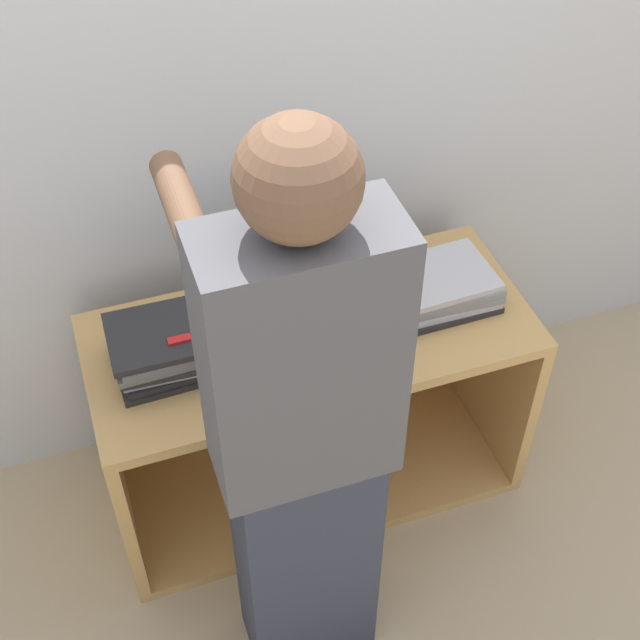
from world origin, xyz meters
The scene contains 8 objects.
ground_plane centered at (0.00, 0.00, 0.00)m, with size 12.00×12.00×0.00m, color tan.
wall_back centered at (0.00, 0.67, 1.20)m, with size 8.00×0.05×2.40m.
cart centered at (0.00, 0.35, 0.34)m, with size 1.27×0.56×0.69m.
laptop_open centered at (0.00, 0.33, 0.74)m, with size 0.34×0.28×0.24m.
laptop_stack_left centered at (-0.37, 0.28, 0.76)m, with size 0.37×0.25×0.14m.
laptop_stack_right centered at (0.38, 0.28, 0.74)m, with size 0.36×0.25×0.10m.
person centered at (-0.19, -0.23, 0.87)m, with size 0.40×0.53×1.72m.
inventory_tag centered at (-0.37, 0.22, 0.83)m, with size 0.06×0.02×0.01m.
Camera 1 is at (-0.55, -1.39, 2.48)m, focal length 50.00 mm.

